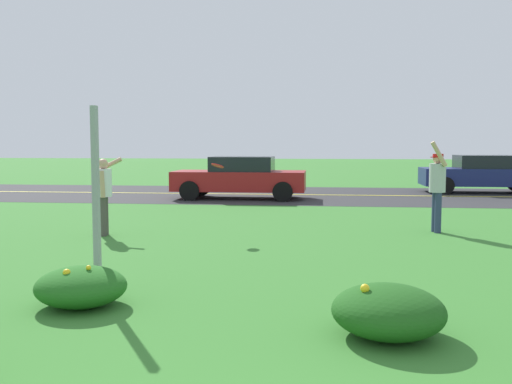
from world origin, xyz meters
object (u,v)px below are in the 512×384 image
person_thrower_white_shirt (104,190)px  car_red_center_right (240,177)px  frisbee_red (218,166)px  sign_post_near_path (96,199)px  person_catcher_red_cap_gray_shirt (437,184)px  car_navy_center_left (483,174)px

person_thrower_white_shirt → car_red_center_right: person_thrower_white_shirt is taller
frisbee_red → sign_post_near_path: bearing=-99.7°
frisbee_red → person_catcher_red_cap_gray_shirt: bearing=11.8°
sign_post_near_path → person_catcher_red_cap_gray_shirt: sign_post_near_path is taller
sign_post_near_path → frisbee_red: size_ratio=8.72×
frisbee_red → car_navy_center_left: (8.27, 11.19, -0.70)m
person_thrower_white_shirt → car_navy_center_left: bearing=47.3°
frisbee_red → car_red_center_right: size_ratio=0.06×
person_thrower_white_shirt → person_catcher_red_cap_gray_shirt: bearing=10.1°
person_thrower_white_shirt → frisbee_red: bearing=6.7°
sign_post_near_path → frisbee_red: (0.76, 4.43, 0.25)m
sign_post_near_path → person_thrower_white_shirt: size_ratio=1.47×
person_thrower_white_shirt → car_navy_center_left: (10.59, 11.46, -0.21)m
sign_post_near_path → person_catcher_red_cap_gray_shirt: 7.56m
sign_post_near_path → car_red_center_right: (0.09, 12.23, -0.44)m
person_catcher_red_cap_gray_shirt → car_red_center_right: bearing=127.3°
person_catcher_red_cap_gray_shirt → car_red_center_right: (-5.22, 6.85, -0.29)m
person_thrower_white_shirt → car_navy_center_left: person_thrower_white_shirt is taller
person_thrower_white_shirt → frisbee_red: (2.32, 0.27, 0.49)m
sign_post_near_path → person_thrower_white_shirt: 4.45m
frisbee_red → car_red_center_right: (-0.67, 7.80, -0.70)m
person_catcher_red_cap_gray_shirt → frisbee_red: person_catcher_red_cap_gray_shirt is taller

